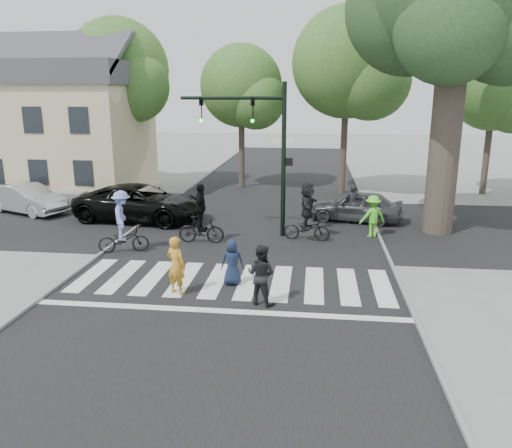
{
  "coord_description": "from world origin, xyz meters",
  "views": [
    {
      "loc": [
        2.41,
        -13.13,
        5.55
      ],
      "look_at": [
        0.5,
        3.0,
        1.3
      ],
      "focal_mm": 35.0,
      "sensor_mm": 36.0,
      "label": 1
    }
  ],
  "objects": [
    {
      "name": "crosswalk",
      "position": [
        0.0,
        0.66,
        0.01
      ],
      "size": [
        10.0,
        3.85,
        0.01
      ],
      "color": "silver",
      "rests_on": "ground"
    },
    {
      "name": "pedestrian_adult",
      "position": [
        1.06,
        -0.58,
        0.84
      ],
      "size": [
        0.99,
        0.88,
        1.68
      ],
      "primitive_type": "imported",
      "rotation": [
        0.0,
        0.0,
        2.78
      ],
      "color": "black",
      "rests_on": "ground"
    },
    {
      "name": "bg_tree_1",
      "position": [
        -8.7,
        15.48,
        6.65
      ],
      "size": [
        6.09,
        5.8,
        9.8
      ],
      "color": "brown",
      "rests_on": "ground"
    },
    {
      "name": "curb_right",
      "position": [
        5.05,
        5.0,
        0.05
      ],
      "size": [
        0.1,
        70.0,
        0.1
      ],
      "primitive_type": "cube",
      "color": "gray",
      "rests_on": "ground"
    },
    {
      "name": "traffic_signal",
      "position": [
        0.35,
        6.2,
        3.9
      ],
      "size": [
        4.45,
        0.29,
        6.0
      ],
      "color": "black",
      "rests_on": "ground"
    },
    {
      "name": "cyclist_left",
      "position": [
        -4.35,
        3.39,
        0.98
      ],
      "size": [
        1.89,
        1.3,
        2.26
      ],
      "color": "black",
      "rests_on": "ground"
    },
    {
      "name": "bg_tree_2",
      "position": [
        -1.76,
        16.62,
        5.78
      ],
      "size": [
        5.04,
        4.8,
        8.4
      ],
      "color": "brown",
      "rests_on": "ground"
    },
    {
      "name": "car_grey",
      "position": [
        4.3,
        9.0,
        0.69
      ],
      "size": [
        4.31,
        2.44,
        1.38
      ],
      "primitive_type": "imported",
      "rotation": [
        0.0,
        0.0,
        -1.78
      ],
      "color": "#393A3E",
      "rests_on": "ground"
    },
    {
      "name": "house",
      "position": [
        -11.49,
        13.98,
        3.8
      ],
      "size": [
        8.4,
        8.1,
        8.82
      ],
      "color": "beige",
      "rests_on": "ground"
    },
    {
      "name": "bg_tree_0",
      "position": [
        -13.74,
        16.0,
        6.14
      ],
      "size": [
        5.46,
        5.2,
        8.97
      ],
      "color": "brown",
      "rests_on": "ground"
    },
    {
      "name": "cyclist_mid",
      "position": [
        -1.83,
        4.86,
        0.94
      ],
      "size": [
        1.76,
        1.07,
        2.3
      ],
      "color": "black",
      "rests_on": "ground"
    },
    {
      "name": "curb_left",
      "position": [
        -5.05,
        5.0,
        0.05
      ],
      "size": [
        0.1,
        70.0,
        0.1
      ],
      "primitive_type": "cube",
      "color": "gray",
      "rests_on": "ground"
    },
    {
      "name": "bystander_dark",
      "position": [
        4.08,
        8.52,
        0.88
      ],
      "size": [
        0.68,
        0.49,
        1.76
      ],
      "primitive_type": "imported",
      "rotation": [
        0.0,
        0.0,
        3.25
      ],
      "color": "black",
      "rests_on": "ground"
    },
    {
      "name": "ground",
      "position": [
        0.0,
        0.0,
        0.0
      ],
      "size": [
        120.0,
        120.0,
        0.0
      ],
      "primitive_type": "plane",
      "color": "gray",
      "rests_on": "ground"
    },
    {
      "name": "car_suv",
      "position": [
        -5.29,
        7.98,
        0.81
      ],
      "size": [
        6.11,
        3.36,
        1.62
      ],
      "primitive_type": "imported",
      "rotation": [
        0.0,
        0.0,
        1.45
      ],
      "color": "black",
      "rests_on": "ground"
    },
    {
      "name": "pedestrian_woman",
      "position": [
        -1.41,
        -0.15,
        0.85
      ],
      "size": [
        0.73,
        0.63,
        1.7
      ],
      "primitive_type": "imported",
      "rotation": [
        0.0,
        0.0,
        2.72
      ],
      "color": "gold",
      "rests_on": "ground"
    },
    {
      "name": "road_stem",
      "position": [
        0.0,
        5.0,
        0.01
      ],
      "size": [
        10.0,
        70.0,
        0.01
      ],
      "primitive_type": "cube",
      "color": "black",
      "rests_on": "ground"
    },
    {
      "name": "cyclist_right",
      "position": [
        2.17,
        5.71,
        1.02
      ],
      "size": [
        1.86,
        1.73,
        2.28
      ],
      "color": "black",
      "rests_on": "ground"
    },
    {
      "name": "bystander_hivis",
      "position": [
        4.75,
        6.5,
        0.84
      ],
      "size": [
        1.24,
        1.0,
        1.68
      ],
      "primitive_type": "imported",
      "rotation": [
        0.0,
        0.0,
        3.55
      ],
      "color": "#59DE2C",
      "rests_on": "ground"
    },
    {
      "name": "car_silver",
      "position": [
        -11.19,
        8.75,
        0.7
      ],
      "size": [
        4.49,
        2.98,
        1.4
      ],
      "primitive_type": "imported",
      "rotation": [
        0.0,
        0.0,
        1.18
      ],
      "color": "#B7B9BE",
      "rests_on": "ground"
    },
    {
      "name": "road_cross",
      "position": [
        0.0,
        8.0,
        0.01
      ],
      "size": [
        70.0,
        10.0,
        0.01
      ],
      "primitive_type": "cube",
      "color": "black",
      "rests_on": "ground"
    },
    {
      "name": "pedestrian_child",
      "position": [
        0.06,
        0.74,
        0.7
      ],
      "size": [
        0.75,
        0.55,
        1.4
      ],
      "primitive_type": "imported",
      "rotation": [
        0.0,
        0.0,
        3.3
      ],
      "color": "#16213C",
      "rests_on": "ground"
    },
    {
      "name": "bg_tree_4",
      "position": [
        12.23,
        16.12,
        5.64
      ],
      "size": [
        4.83,
        4.6,
        8.15
      ],
      "color": "brown",
      "rests_on": "ground"
    },
    {
      "name": "bg_tree_3",
      "position": [
        4.31,
        15.27,
        6.94
      ],
      "size": [
        6.3,
        6.0,
        10.2
      ],
      "color": "brown",
      "rests_on": "ground"
    }
  ]
}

